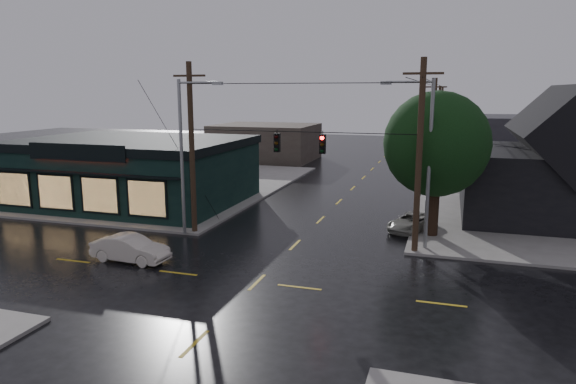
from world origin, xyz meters
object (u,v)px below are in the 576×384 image
(utility_pole_nw, at_px, (195,233))
(suv_silver, at_px, (411,222))
(sedan_cream, at_px, (130,249))
(utility_pole_ne, at_px, (414,253))
(corner_tree, at_px, (436,144))

(utility_pole_nw, distance_m, suv_silver, 13.29)
(utility_pole_nw, height_order, suv_silver, utility_pole_nw)
(sedan_cream, bearing_deg, utility_pole_ne, -64.62)
(suv_silver, bearing_deg, corner_tree, -19.45)
(corner_tree, relative_size, sedan_cream, 2.08)
(sedan_cream, height_order, suv_silver, sedan_cream)
(corner_tree, relative_size, utility_pole_nw, 0.83)
(corner_tree, bearing_deg, utility_pole_ne, -102.18)
(utility_pole_ne, height_order, suv_silver, utility_pole_ne)
(corner_tree, height_order, sedan_cream, corner_tree)
(corner_tree, bearing_deg, sedan_cream, -147.70)
(utility_pole_nw, distance_m, sedan_cream, 5.74)
(corner_tree, relative_size, utility_pole_ne, 0.83)
(utility_pole_ne, bearing_deg, suv_silver, 96.36)
(utility_pole_ne, distance_m, suv_silver, 4.55)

